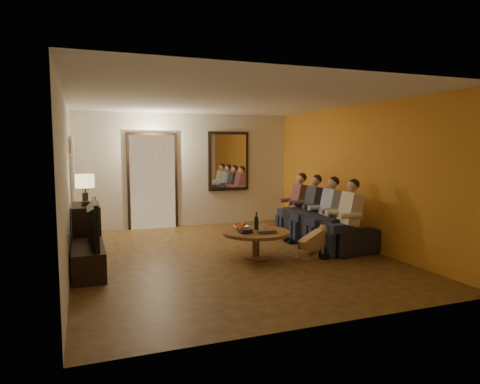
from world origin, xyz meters
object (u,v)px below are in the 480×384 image
object	(u,v)px
person_c	(311,211)
dog	(313,241)
person_a	(347,221)
person_b	(328,215)
table_lamp	(85,190)
tv_stand	(88,260)
coffee_table	(256,244)
laptop	(268,233)
dresser	(87,229)
bowl	(241,228)
sofa	(323,228)
wine_bottle	(256,221)
tv	(87,224)
person_d	(297,207)

from	to	relation	value
person_c	dog	xyz separation A→B (m)	(-0.61, -1.15, -0.32)
person_a	person_c	size ratio (longest dim) A/B	1.00
person_a	person_b	distance (m)	0.60
person_a	table_lamp	bearing A→B (deg)	160.78
tv_stand	person_c	xyz separation A→B (m)	(4.12, 0.79, 0.39)
coffee_table	laptop	xyz separation A→B (m)	(0.10, -0.28, 0.24)
dresser	person_c	world-z (taller)	person_c
person_c	bowl	xyz separation A→B (m)	(-1.68, -0.58, -0.12)
table_lamp	sofa	xyz separation A→B (m)	(4.22, -0.54, -0.81)
person_a	dog	xyz separation A→B (m)	(-0.61, 0.05, -0.32)
table_lamp	person_a	xyz separation A→B (m)	(4.12, -1.44, -0.53)
sofa	person_c	bearing A→B (deg)	14.19
dog	wine_bottle	xyz separation A→B (m)	(-0.83, 0.45, 0.32)
tv	person_b	world-z (taller)	person_b
tv	wine_bottle	distance (m)	2.68
tv	person_d	xyz separation A→B (m)	(4.12, 1.39, -0.14)
tv_stand	sofa	distance (m)	4.25
table_lamp	wine_bottle	xyz separation A→B (m)	(2.68, -0.94, -0.52)
bowl	dresser	bearing A→B (deg)	156.99
person_d	dog	distance (m)	1.88
dresser	tv	distance (m)	1.28
tv_stand	wine_bottle	size ratio (longest dim) A/B	4.00
bowl	wine_bottle	xyz separation A→B (m)	(0.23, -0.12, 0.12)
tv	coffee_table	world-z (taller)	tv
dresser	coffee_table	bearing A→B (deg)	-25.61
person_a	person_d	world-z (taller)	same
person_b	person_c	xyz separation A→B (m)	(0.00, 0.60, 0.00)
person_d	person_a	bearing A→B (deg)	-90.00
table_lamp	person_b	distance (m)	4.24
table_lamp	tv	bearing A→B (deg)	-90.00
person_a	person_b	bearing A→B (deg)	90.00
person_d	dresser	bearing A→B (deg)	-178.02
tv	dog	size ratio (longest dim) A/B	2.02
table_lamp	wine_bottle	size ratio (longest dim) A/B	1.74
tv	person_d	world-z (taller)	person_d
coffee_table	bowl	world-z (taller)	bowl
dog	coffee_table	world-z (taller)	dog
person_a	sofa	bearing A→B (deg)	83.66
dresser	person_a	bearing A→B (deg)	-21.90
tv_stand	person_d	distance (m)	4.37
coffee_table	laptop	size ratio (longest dim) A/B	3.40
person_d	laptop	bearing A→B (deg)	-129.71
person_b	person_d	distance (m)	1.20
dresser	person_d	size ratio (longest dim) A/B	0.81
person_b	person_a	bearing A→B (deg)	-90.00
sofa	person_b	xyz separation A→B (m)	(-0.10, -0.30, 0.29)
person_c	person_b	bearing A→B (deg)	-90.00
table_lamp	tv	xyz separation A→B (m)	(0.00, -1.02, -0.39)
dog	laptop	bearing A→B (deg)	167.86
dresser	person_b	size ratio (longest dim) A/B	0.81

